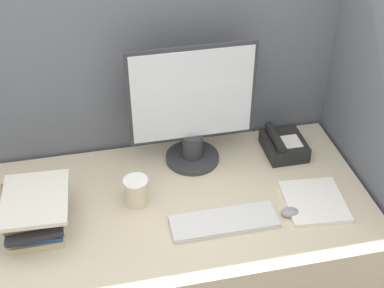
{
  "coord_description": "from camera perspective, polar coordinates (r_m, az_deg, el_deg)",
  "views": [
    {
      "loc": [
        -0.28,
        -1.09,
        2.16
      ],
      "look_at": [
        0.05,
        0.43,
        0.99
      ],
      "focal_mm": 50.0,
      "sensor_mm": 36.0,
      "label": 1
    }
  ],
  "objects": [
    {
      "name": "cubicle_panel_right",
      "position": [
        2.25,
        18.07,
        -0.77
      ],
      "size": [
        0.04,
        0.84,
        1.69
      ],
      "color": "slate",
      "rests_on": "ground_plane"
    },
    {
      "name": "book_stack",
      "position": [
        2.0,
        -16.46,
        -6.89
      ],
      "size": [
        0.25,
        0.3,
        0.14
      ],
      "color": "#C6B78C",
      "rests_on": "desk"
    },
    {
      "name": "paper_pile",
      "position": [
        2.1,
        12.92,
        -5.97
      ],
      "size": [
        0.24,
        0.26,
        0.02
      ],
      "color": "white",
      "rests_on": "desk"
    },
    {
      "name": "keyboard",
      "position": [
        1.97,
        3.43,
        -8.28
      ],
      "size": [
        0.39,
        0.13,
        0.02
      ],
      "color": "silver",
      "rests_on": "desk"
    },
    {
      "name": "desk_telephone",
      "position": [
        2.31,
        9.71,
        -0.05
      ],
      "size": [
        0.16,
        0.2,
        0.1
      ],
      "color": "black",
      "rests_on": "desk"
    },
    {
      "name": "mouse",
      "position": [
        2.03,
        10.41,
        -7.17
      ],
      "size": [
        0.07,
        0.05,
        0.03
      ],
      "color": "gray",
      "rests_on": "desk"
    },
    {
      "name": "desk",
      "position": [
        2.33,
        -0.94,
        -12.92
      ],
      "size": [
        1.44,
        0.78,
        0.75
      ],
      "color": "beige",
      "rests_on": "ground_plane"
    },
    {
      "name": "cubicle_panel_rear",
      "position": [
        2.33,
        -3.13,
        2.64
      ],
      "size": [
        1.84,
        0.04,
        1.69
      ],
      "color": "slate",
      "rests_on": "ground_plane"
    },
    {
      "name": "coffee_cup",
      "position": [
        2.03,
        -5.95,
        -5.03
      ],
      "size": [
        0.09,
        0.09,
        0.11
      ],
      "color": "beige",
      "rests_on": "desk"
    },
    {
      "name": "monitor",
      "position": [
        2.12,
        0.03,
        3.54
      ],
      "size": [
        0.51,
        0.22,
        0.52
      ],
      "color": "#333338",
      "rests_on": "desk"
    }
  ]
}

